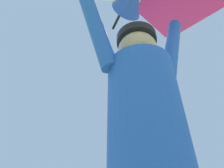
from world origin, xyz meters
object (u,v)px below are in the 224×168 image
object	(u,v)px
distant_kite_purple_mid_left	(132,51)
distant_kite_yellow_low_right	(185,15)
distant_kite_yellow_far_center	(155,118)
distant_kite_green_low_left	(152,110)
kite_flyer_person	(149,151)

from	to	relation	value
distant_kite_purple_mid_left	distant_kite_yellow_low_right	bearing A→B (deg)	-74.54
distant_kite_yellow_low_right	distant_kite_yellow_far_center	distance (m)	21.64
distant_kite_purple_mid_left	distant_kite_green_low_left	xyz separation A→B (m)	(3.50, 5.42, -7.57)
distant_kite_yellow_low_right	distant_kite_green_low_left	bearing A→B (deg)	87.90
distant_kite_purple_mid_left	kite_flyer_person	bearing A→B (deg)	-102.27
distant_kite_yellow_low_right	distant_kite_green_low_left	xyz separation A→B (m)	(0.59, 15.96, -1.81)
distant_kite_yellow_far_center	distant_kite_green_low_left	distance (m)	6.02
kite_flyer_person	distant_kite_yellow_far_center	bearing A→B (deg)	71.89
distant_kite_purple_mid_left	distant_kite_yellow_low_right	xyz separation A→B (m)	(2.91, -10.53, -5.76)
distant_kite_purple_mid_left	distant_kite_yellow_far_center	xyz separation A→B (m)	(5.70, 10.92, -6.46)
kite_flyer_person	distant_kite_purple_mid_left	distance (m)	28.26
kite_flyer_person	distant_kite_purple_mid_left	xyz separation A→B (m)	(4.22, 19.38, 20.13)
distant_kite_yellow_low_right	distant_kite_yellow_far_center	xyz separation A→B (m)	(2.78, 21.45, -0.70)
distant_kite_yellow_far_center	distant_kite_green_low_left	xyz separation A→B (m)	(-2.20, -5.49, -1.11)
distant_kite_green_low_left	distant_kite_purple_mid_left	bearing A→B (deg)	-122.82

